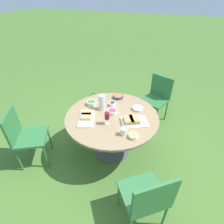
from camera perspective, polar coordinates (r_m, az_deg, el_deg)
The scene contains 17 objects.
ground_plane at distance 2.98m, azimuth 0.00°, elevation -12.23°, with size 40.00×40.00×0.00m, color #446B2B.
dining_table at distance 2.57m, azimuth 0.00°, elevation -3.02°, with size 1.34×1.34×0.71m.
chair_near_left at distance 3.47m, azimuth 14.52°, elevation 5.17°, with size 0.56×0.55×0.89m.
chair_near_right at distance 2.77m, azimuth -26.80°, elevation -6.42°, with size 0.59×0.60×0.89m.
chair_far_back at distance 1.94m, azimuth 11.32°, elevation -25.48°, with size 0.61×0.61×0.89m.
water_pitcher at distance 2.58m, azimuth -3.34°, elevation 3.16°, with size 0.10×0.09×0.24m.
wine_glass at distance 2.28m, azimuth -1.63°, elevation -1.40°, with size 0.07×0.07×0.18m.
platter_bread_main at distance 2.37m, azimuth 6.75°, elevation -2.86°, with size 0.43×0.40×0.08m.
platter_charcuterie at distance 2.46m, azimuth -8.32°, elevation -1.51°, with size 0.34×0.44×0.06m.
bowl_fries at distance 2.15m, azimuth 7.04°, elevation -7.74°, with size 0.12×0.12×0.05m.
bowl_salad at distance 2.74m, azimuth -6.72°, elevation 2.99°, with size 0.15×0.15×0.06m.
bowl_olives at distance 2.70m, azimuth 0.13°, elevation 2.64°, with size 0.10×0.10×0.06m.
bowl_dip_red at distance 2.53m, azimuth 0.07°, elevation 0.12°, with size 0.15×0.15×0.06m.
bowl_dip_cream at distance 2.65m, azimuth 8.37°, elevation 1.21°, with size 0.16×0.16×0.04m.
bowl_roasted_veg at distance 2.91m, azimuth 2.02°, elevation 5.08°, with size 0.16×0.16×0.05m.
cup_water_near at distance 2.16m, azimuth 3.76°, elevation -6.38°, with size 0.07×0.07×0.10m.
handbag at distance 3.92m, azimuth -5.63°, elevation 3.14°, with size 0.30×0.14×0.37m.
Camera 1 is at (-0.82, 1.85, 2.19)m, focal length 28.00 mm.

